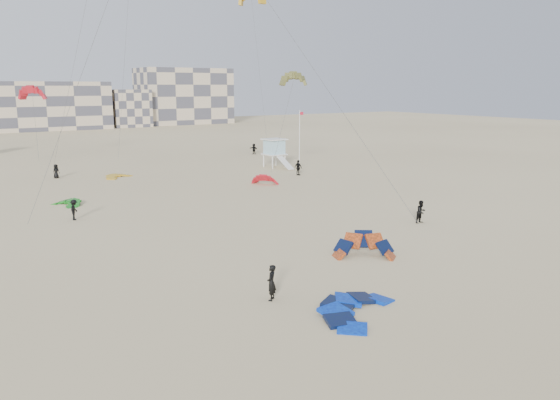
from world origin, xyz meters
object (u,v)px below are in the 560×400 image
kitesurfer_main (271,283)px  lifeguard_tower_near (274,153)px  kite_ground_orange (364,257)px  kite_ground_blue (356,312)px

kitesurfer_main → lifeguard_tower_near: size_ratio=0.35×
kite_ground_orange → lifeguard_tower_near: size_ratio=0.73×
kite_ground_orange → kite_ground_blue: bearing=-97.8°
kitesurfer_main → kite_ground_orange: bearing=154.0°
kite_ground_orange → lifeguard_tower_near: lifeguard_tower_near is taller
lifeguard_tower_near → kite_ground_orange: bearing=-117.6°
kitesurfer_main → kite_ground_blue: bearing=81.9°
kite_ground_blue → kitesurfer_main: (-2.60, 3.55, 0.93)m
kite_ground_blue → lifeguard_tower_near: bearing=32.3°
kite_ground_blue → lifeguard_tower_near: size_ratio=0.89×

